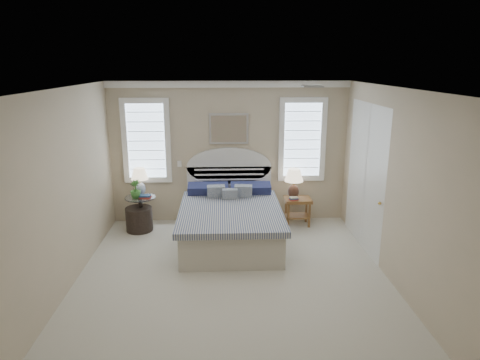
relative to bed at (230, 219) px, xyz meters
name	(u,v)px	position (x,y,z in m)	size (l,w,h in m)	color
floor	(233,280)	(0.00, -1.46, -0.39)	(4.50, 5.00, 0.01)	beige
ceiling	(232,88)	(0.00, -1.46, 2.31)	(4.50, 5.00, 0.01)	silver
wall_back	(229,153)	(0.00, 1.04, 0.96)	(4.50, 0.02, 2.70)	#C8B396
wall_left	(63,192)	(-2.25, -1.46, 0.96)	(0.02, 5.00, 2.70)	#C8B396
wall_right	(396,188)	(2.25, -1.46, 0.96)	(0.02, 5.00, 2.70)	#C8B396
crown_molding	(228,84)	(0.00, 1.00, 2.25)	(4.50, 0.08, 0.12)	white
hvac_vent	(312,86)	(1.20, -0.66, 2.29)	(0.30, 0.20, 0.02)	#B2B2B2
switch_plate	(179,164)	(-0.95, 1.03, 0.76)	(0.08, 0.01, 0.12)	white
window_left	(146,141)	(-1.55, 1.02, 1.21)	(0.90, 0.06, 1.60)	silver
window_right	(302,140)	(1.40, 1.02, 1.21)	(0.90, 0.06, 1.60)	silver
painting	(229,129)	(0.00, 1.00, 1.43)	(0.74, 0.04, 0.58)	silver
closet_door	(365,177)	(2.23, -0.26, 0.81)	(0.02, 1.80, 2.40)	silver
bed	(230,219)	(0.00, 0.00, 0.00)	(1.72, 2.28, 1.47)	beige
side_table_left	(141,209)	(-1.65, 0.59, 0.00)	(0.56, 0.56, 0.63)	black
nightstand_right	(298,206)	(1.30, 0.69, 0.00)	(0.50, 0.40, 0.53)	brown
floor_pot	(139,219)	(-1.68, 0.53, -0.16)	(0.49, 0.49, 0.44)	black
lamp_left	(140,178)	(-1.67, 0.75, 0.56)	(0.36, 0.36, 0.52)	silver
lamp_right	(294,180)	(1.22, 0.73, 0.49)	(0.46, 0.46, 0.57)	black
potted_plant	(135,189)	(-1.71, 0.52, 0.42)	(0.19, 0.19, 0.34)	#3A732E
books_left	(145,197)	(-1.55, 0.53, 0.27)	(0.22, 0.17, 0.06)	#A8322A
books_right	(294,199)	(1.20, 0.59, 0.18)	(0.18, 0.16, 0.06)	#A8322A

